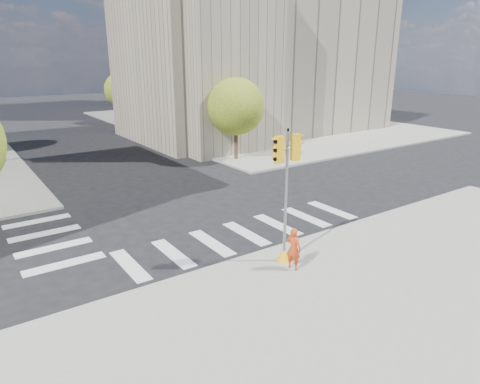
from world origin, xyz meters
The scene contains 12 objects.
ground centered at (0.00, 0.00, 0.00)m, with size 160.00×160.00×0.00m, color black.
sidewalk_near centered at (0.00, -11.00, 0.07)m, with size 30.00×14.00×0.15m, color gray.
sidewalk_far_right centered at (20.00, 26.00, 0.07)m, with size 28.00×40.00×0.15m, color gray.
civic_building centered at (15.59, 19.12, 7.26)m, with size 26.00×16.00×19.39m.
office_tower centered at (22.00, 42.00, 15.00)m, with size 20.00×18.00×30.00m, color #9EA0A3.
tree_re_near centered at (7.50, 10.00, 4.05)m, with size 4.20×4.20×6.16m.
tree_re_mid centered at (7.50, 22.00, 4.35)m, with size 4.60×4.60×6.66m.
tree_re_far centered at (7.50, 34.00, 3.87)m, with size 4.00×4.00×5.88m.
lamp_near centered at (8.00, 14.00, 4.58)m, with size 0.35×0.18×8.11m.
lamp_far centered at (8.00, 28.00, 4.58)m, with size 0.35×0.18×8.11m.
traffic_signal centered at (-0.64, -5.22, 2.31)m, with size 1.06×0.56×5.03m.
photographer centered at (-0.78, -5.90, 0.94)m, with size 0.58×0.38×1.58m, color #CB3F13.
Camera 1 is at (-10.35, -16.36, 7.51)m, focal length 32.00 mm.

